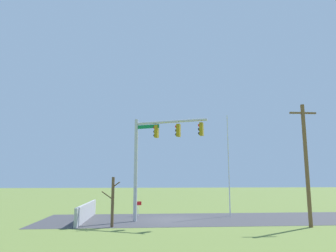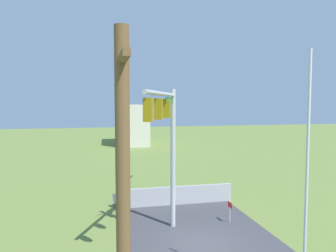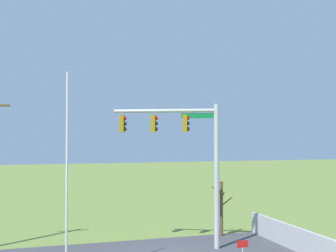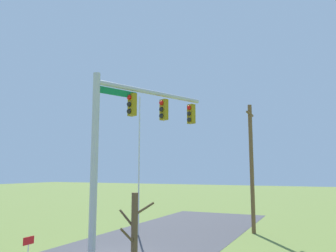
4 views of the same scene
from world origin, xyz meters
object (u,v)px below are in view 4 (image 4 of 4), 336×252
Objects in this scene: signal_mast at (128,135)px; utility_pole at (252,165)px; open_sign at (28,244)px; bare_tree at (134,247)px; flagpole at (139,164)px.

utility_pole is at bearing 163.42° from signal_mast.
utility_pole is 13.97m from open_sign.
open_sign is at bearing -73.14° from signal_mast.
signal_mast reaches higher than bare_tree.
utility_pole is at bearing 175.49° from bare_tree.
utility_pole is 13.46m from bare_tree.
utility_pole reaches higher than signal_mast.
utility_pole reaches higher than bare_tree.
signal_mast reaches higher than open_sign.
flagpole reaches higher than bare_tree.
flagpole is 8.64m from open_sign.
signal_mast is 7.50m from flagpole.
open_sign is (-1.63, -6.06, -0.80)m from bare_tree.
signal_mast is 5.11m from bare_tree.
open_sign is at bearing -5.23° from flagpole.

